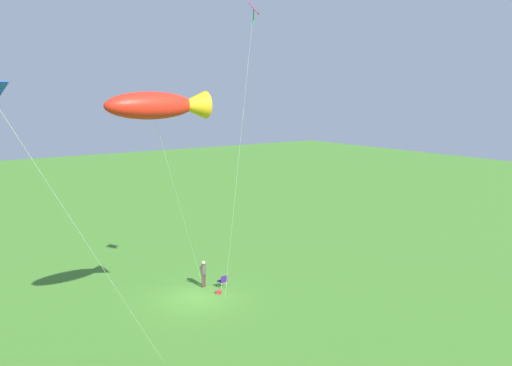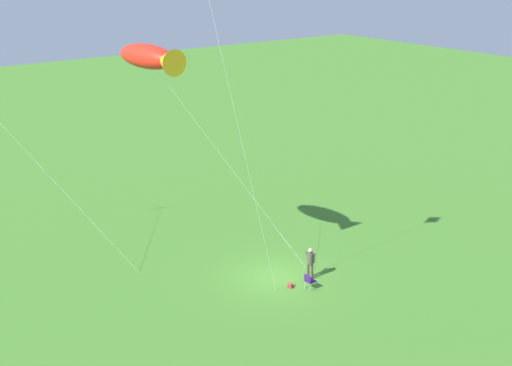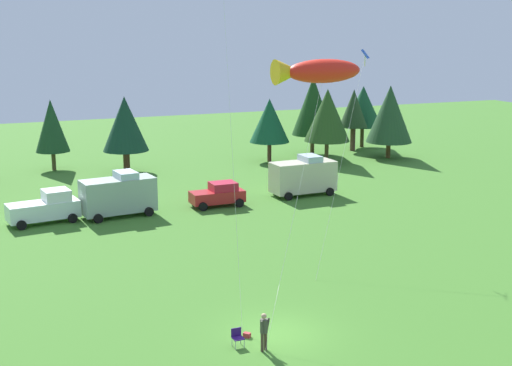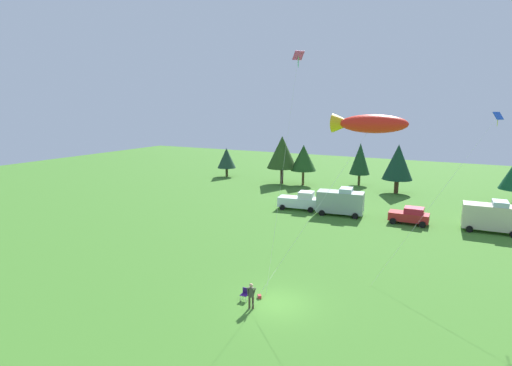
# 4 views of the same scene
# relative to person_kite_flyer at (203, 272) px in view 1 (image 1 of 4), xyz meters

# --- Properties ---
(ground_plane) EXTENTS (160.00, 160.00, 0.00)m
(ground_plane) POSITION_rel_person_kite_flyer_xyz_m (1.23, 1.40, -1.02)
(ground_plane) COLOR #3E7526
(person_kite_flyer) EXTENTS (0.57, 0.45, 1.74)m
(person_kite_flyer) POSITION_rel_person_kite_flyer_xyz_m (0.00, 0.00, 0.00)
(person_kite_flyer) COLOR #47352B
(person_kite_flyer) RESTS_ON ground
(folding_chair) EXTENTS (0.50, 0.50, 0.82)m
(folding_chair) POSITION_rel_person_kite_flyer_xyz_m (-0.93, 0.85, -0.53)
(folding_chair) COLOR #301564
(folding_chair) RESTS_ON ground
(backpack_on_grass) EXTENTS (0.37, 0.39, 0.22)m
(backpack_on_grass) POSITION_rel_person_kite_flyer_xyz_m (-0.20, 1.54, -0.91)
(backpack_on_grass) COLOR #AB2E31
(backpack_on_grass) RESTS_ON ground
(kite_large_fish) EXTENTS (8.13, 7.22, 12.33)m
(kite_large_fish) POSITION_rel_person_kite_flyer_xyz_m (5.34, 6.06, 10.66)
(kite_large_fish) COLOR red
(kite_large_fish) RESTS_ON ground
(kite_diamond_rainbow) EXTENTS (0.98, 4.29, 16.59)m
(kite_diamond_rainbow) POSITION_rel_person_kite_flyer_xyz_m (0.39, 5.97, 14.26)
(kite_diamond_rainbow) COLOR #D74092
(kite_diamond_rainbow) RESTS_ON ground
(kite_diamond_blue) EXTENTS (7.62, 8.00, 12.40)m
(kite_diamond_blue) POSITION_rel_person_kite_flyer_xyz_m (12.82, 14.12, 10.33)
(kite_diamond_blue) COLOR blue
(kite_diamond_blue) RESTS_ON ground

